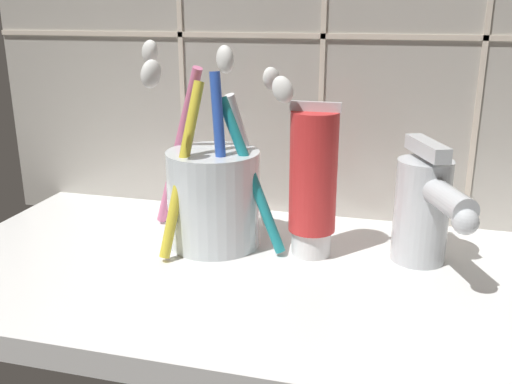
# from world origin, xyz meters

# --- Properties ---
(sink_counter) EXTENTS (0.58, 0.29, 0.02)m
(sink_counter) POSITION_xyz_m (0.00, 0.00, 0.01)
(sink_counter) COLOR white
(sink_counter) RESTS_ON ground
(toothbrush_cup) EXTENTS (0.17, 0.13, 0.18)m
(toothbrush_cup) POSITION_xyz_m (-0.06, 0.04, 0.07)
(toothbrush_cup) COLOR silver
(toothbrush_cup) RESTS_ON sink_counter
(toothpaste_tube) EXTENTS (0.04, 0.04, 0.13)m
(toothpaste_tube) POSITION_xyz_m (0.02, 0.04, 0.09)
(toothpaste_tube) COLOR white
(toothpaste_tube) RESTS_ON sink_counter
(sink_faucet) EXTENTS (0.06, 0.11, 0.10)m
(sink_faucet) POSITION_xyz_m (0.12, 0.04, 0.07)
(sink_faucet) COLOR silver
(sink_faucet) RESTS_ON sink_counter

